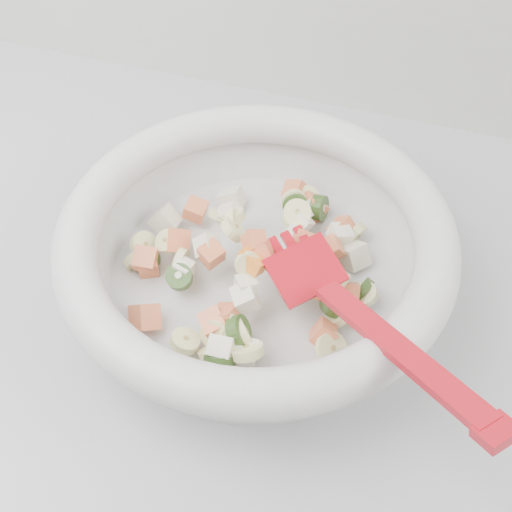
% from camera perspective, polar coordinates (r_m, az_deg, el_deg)
% --- Properties ---
extents(counter, '(2.00, 0.60, 0.90)m').
position_cam_1_polar(counter, '(1.03, -5.38, -15.89)').
color(counter, gray).
rests_on(counter, ground).
extents(mixing_bowl, '(0.39, 0.35, 0.13)m').
position_cam_1_polar(mixing_bowl, '(0.57, 0.04, 0.42)').
color(mixing_bowl, silver).
rests_on(mixing_bowl, counter).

